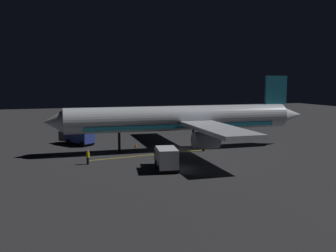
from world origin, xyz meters
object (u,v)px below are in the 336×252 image
baggage_truck (78,137)px  traffic_cone_near_right (136,145)px  ground_crew_worker (88,157)px  catering_truck (166,158)px  airliner (185,119)px  traffic_cone_near_left (174,159)px

baggage_truck → traffic_cone_near_right: size_ratio=11.37×
ground_crew_worker → traffic_cone_near_right: bearing=-40.3°
baggage_truck → catering_truck: size_ratio=1.09×
baggage_truck → ground_crew_worker: size_ratio=3.60×
catering_truck → traffic_cone_near_right: bearing=0.4°
airliner → traffic_cone_near_right: 8.57m
traffic_cone_near_left → traffic_cone_near_right: same height
baggage_truck → traffic_cone_near_left: (-15.56, -10.57, -0.99)m
airliner → traffic_cone_near_right: airliner is taller
ground_crew_worker → airliner: bearing=-68.9°
baggage_truck → traffic_cone_near_right: bearing=-121.1°
catering_truck → traffic_cone_near_right: catering_truck is taller
baggage_truck → traffic_cone_near_right: 9.54m
traffic_cone_near_left → traffic_cone_near_right: bearing=12.9°
baggage_truck → traffic_cone_near_left: baggage_truck is taller
traffic_cone_near_left → traffic_cone_near_right: (10.66, 2.45, 0.00)m
traffic_cone_near_right → ground_crew_worker: bearing=139.7°
catering_truck → traffic_cone_near_left: (3.94, -2.35, -1.02)m
catering_truck → traffic_cone_near_right: (14.60, 0.09, -1.02)m
ground_crew_worker → traffic_cone_near_right: 12.35m
baggage_truck → traffic_cone_near_left: size_ratio=11.37×
airliner → baggage_truck: bearing=59.0°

